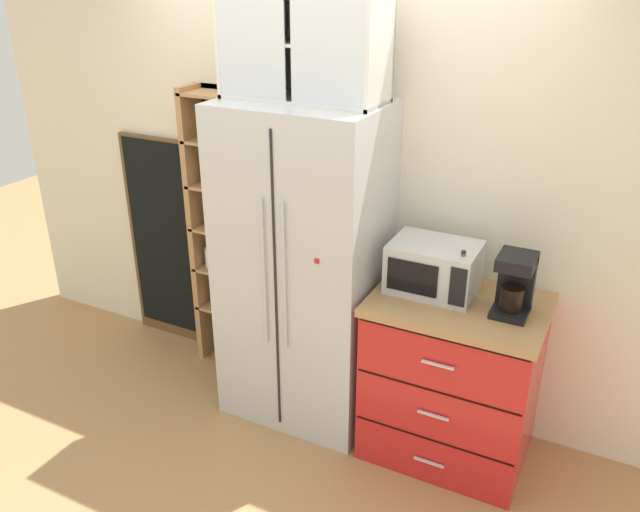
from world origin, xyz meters
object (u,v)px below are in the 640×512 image
at_px(mug_sage, 461,293).
at_px(chalkboard_menu, 166,241).
at_px(coffee_maker, 515,283).
at_px(bottle_amber, 461,281).
at_px(refrigerator, 304,268).
at_px(microwave, 434,267).

distance_m(mug_sage, chalkboard_menu, 2.16).
distance_m(coffee_maker, mug_sage, 0.27).
bearing_deg(bottle_amber, coffee_maker, 8.21).
height_order(refrigerator, bottle_amber, refrigerator).
bearing_deg(mug_sage, bottle_amber, -94.37).
height_order(coffee_maker, chalkboard_menu, chalkboard_menu).
height_order(refrigerator, chalkboard_menu, refrigerator).
relative_size(bottle_amber, chalkboard_menu, 0.20).
height_order(microwave, mug_sage, microwave).
height_order(coffee_maker, mug_sage, coffee_maker).
bearing_deg(chalkboard_menu, microwave, -6.95).
bearing_deg(bottle_amber, refrigerator, 178.05).
bearing_deg(microwave, refrigerator, -176.24).
relative_size(mug_sage, bottle_amber, 0.43).
height_order(refrigerator, coffee_maker, refrigerator).
bearing_deg(refrigerator, bottle_amber, -1.95).
height_order(refrigerator, mug_sage, refrigerator).
relative_size(microwave, mug_sage, 3.54).
relative_size(microwave, coffee_maker, 1.42).
xyz_separation_m(microwave, bottle_amber, (0.16, -0.08, -0.00)).
xyz_separation_m(microwave, coffee_maker, (0.41, -0.04, 0.03)).
relative_size(microwave, bottle_amber, 1.54).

